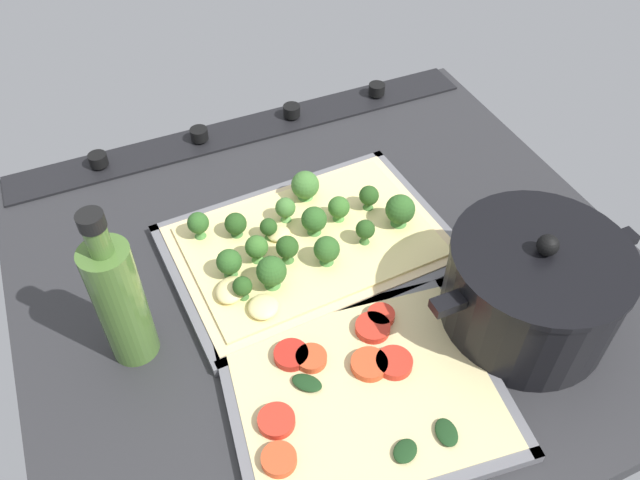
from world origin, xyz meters
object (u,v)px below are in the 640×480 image
object	(u,v)px
baking_tray_back	(365,395)
veggie_pizza_back	(361,388)
baking_tray_front	(310,248)
oil_bottle	(120,300)
cooking_pot	(532,288)
broccoli_pizza	(306,240)

from	to	relation	value
baking_tray_back	veggie_pizza_back	size ratio (longest dim) A/B	1.09
baking_tray_front	veggie_pizza_back	distance (cm)	22.57
veggie_pizza_back	oil_bottle	bearing A→B (deg)	-37.03
veggie_pizza_back	cooking_pot	world-z (taller)	cooking_pot
veggie_pizza_back	cooking_pot	size ratio (longest dim) A/B	1.10
veggie_pizza_back	oil_bottle	world-z (taller)	oil_bottle
baking_tray_front	baking_tray_back	xyz separation A→B (cm)	(3.22, 22.80, 0.01)
baking_tray_front	baking_tray_back	world-z (taller)	same
baking_tray_front	baking_tray_back	size ratio (longest dim) A/B	1.16
oil_bottle	baking_tray_front	bearing A→B (deg)	-165.93
veggie_pizza_back	baking_tray_front	bearing A→B (deg)	-99.00
veggie_pizza_back	cooking_pot	xyz separation A→B (cm)	(-22.20, -1.15, 4.99)
baking_tray_front	veggie_pizza_back	xyz separation A→B (cm)	(3.53, 22.28, 0.77)
baking_tray_front	broccoli_pizza	size ratio (longest dim) A/B	1.07
veggie_pizza_back	oil_bottle	size ratio (longest dim) A/B	1.38
baking_tray_front	veggie_pizza_back	size ratio (longest dim) A/B	1.27
cooking_pot	oil_bottle	bearing A→B (deg)	-18.92
broccoli_pizza	oil_bottle	size ratio (longest dim) A/B	1.64
broccoli_pizza	baking_tray_back	xyz separation A→B (cm)	(2.62, 22.79, -1.81)
baking_tray_front	oil_bottle	xyz separation A→B (cm)	(24.82, 6.22, 8.59)
baking_tray_back	oil_bottle	distance (cm)	28.55
broccoli_pizza	cooking_pot	distance (cm)	28.86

